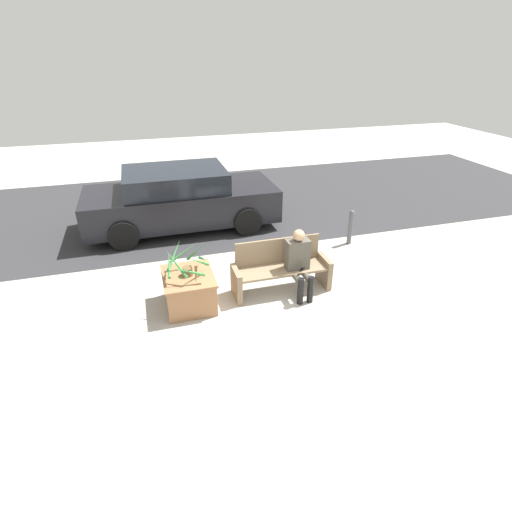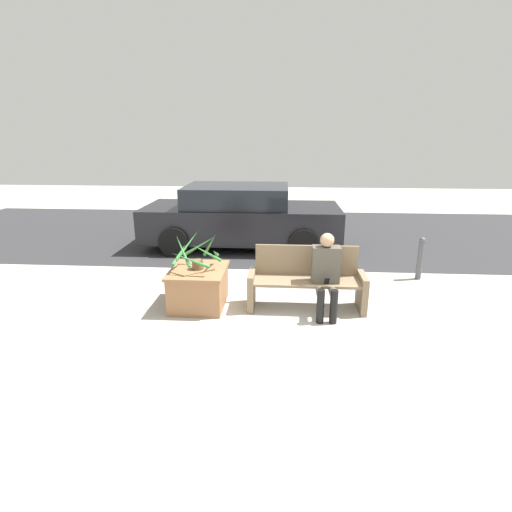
{
  "view_description": "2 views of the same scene",
  "coord_description": "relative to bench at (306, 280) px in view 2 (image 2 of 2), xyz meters",
  "views": [
    {
      "loc": [
        -2.04,
        -4.75,
        3.82
      ],
      "look_at": [
        -0.35,
        1.03,
        0.66
      ],
      "focal_mm": 28.0,
      "sensor_mm": 36.0,
      "label": 1
    },
    {
      "loc": [
        -0.31,
        -4.63,
        2.48
      ],
      "look_at": [
        -0.7,
        1.03,
        0.74
      ],
      "focal_mm": 28.0,
      "sensor_mm": 36.0,
      "label": 2
    }
  ],
  "objects": [
    {
      "name": "bench",
      "position": [
        0.0,
        0.0,
        0.0
      ],
      "size": [
        1.7,
        0.52,
        0.91
      ],
      "color": "#7A664C",
      "rests_on": "ground_plane"
    },
    {
      "name": "bollard_post",
      "position": [
        2.07,
        1.34,
        -0.02
      ],
      "size": [
        0.11,
        0.11,
        0.77
      ],
      "color": "#4C4C51",
      "rests_on": "ground_plane"
    },
    {
      "name": "potted_plant",
      "position": [
        -1.61,
        -0.05,
        0.39
      ],
      "size": [
        0.7,
        0.7,
        0.56
      ],
      "color": "brown",
      "rests_on": "planter_box"
    },
    {
      "name": "parked_car",
      "position": [
        -1.31,
        3.31,
        0.27
      ],
      "size": [
        4.35,
        1.98,
        1.39
      ],
      "color": "black",
      "rests_on": "ground_plane"
    },
    {
      "name": "planter_box",
      "position": [
        -1.6,
        -0.05,
        -0.11
      ],
      "size": [
        0.81,
        0.94,
        0.58
      ],
      "color": "#936642",
      "rests_on": "ground_plane"
    },
    {
      "name": "ground_plane",
      "position": [
        -0.06,
        -0.91,
        -0.42
      ],
      "size": [
        30.0,
        30.0,
        0.0
      ],
      "primitive_type": "plane",
      "color": "#ADA89E"
    },
    {
      "name": "road_surface",
      "position": [
        -0.06,
        4.65,
        -0.42
      ],
      "size": [
        20.0,
        6.0,
        0.01
      ],
      "primitive_type": "cube",
      "color": "#2D2D30",
      "rests_on": "ground_plane"
    },
    {
      "name": "person_seated",
      "position": [
        0.26,
        -0.19,
        0.22
      ],
      "size": [
        0.4,
        0.59,
        1.17
      ],
      "color": "#4C473D",
      "rests_on": "ground_plane"
    }
  ]
}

